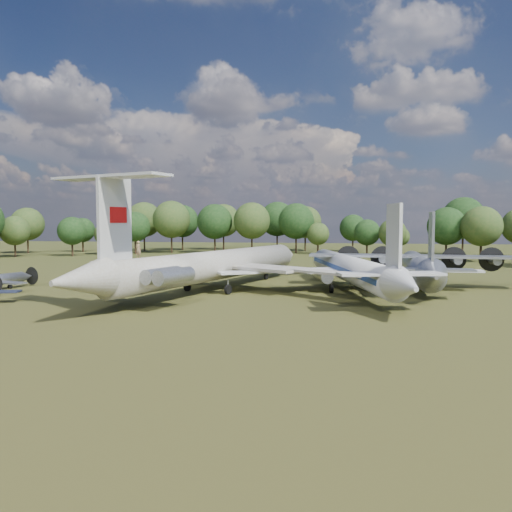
% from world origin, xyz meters
% --- Properties ---
extents(ground, '(300.00, 300.00, 0.00)m').
position_xyz_m(ground, '(0.00, 0.00, 0.00)').
color(ground, '#243A13').
rests_on(ground, ground).
extents(il62_airliner, '(58.09, 65.86, 5.39)m').
position_xyz_m(il62_airliner, '(5.83, 1.07, 2.70)').
color(il62_airliner, silver).
rests_on(il62_airliner, ground).
extents(tu104_jet, '(44.91, 53.58, 4.67)m').
position_xyz_m(tu104_jet, '(23.51, 3.15, 2.34)').
color(tu104_jet, silver).
rests_on(tu104_jet, ground).
extents(an12_transport, '(32.51, 35.93, 4.52)m').
position_xyz_m(an12_transport, '(33.17, 8.41, 2.26)').
color(an12_transport, '#999DA1').
rests_on(an12_transport, ground).
extents(person_on_il62, '(0.75, 0.59, 1.83)m').
position_xyz_m(person_on_il62, '(0.83, -13.17, 6.30)').
color(person_on_il62, '#93714A').
rests_on(person_on_il62, il62_airliner).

